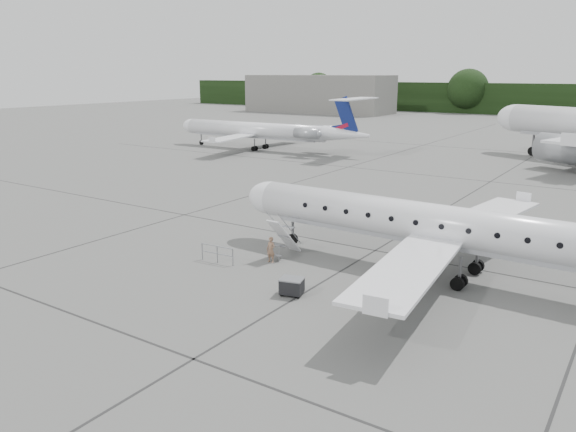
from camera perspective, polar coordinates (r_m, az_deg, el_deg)
The scene contains 8 objects.
ground at distance 28.98m, azimuth 11.32°, elevation -7.62°, with size 320.00×320.00×0.00m, color slate.
terminal_building at distance 157.01m, azimuth 3.14°, elevation 12.28°, with size 40.00×14.00×10.00m, color slate.
main_regional_jet at distance 30.65m, azimuth 16.39°, elevation 0.92°, with size 30.35×21.86×7.78m, color silver, non-canonical shape.
airstair at distance 33.42m, azimuth -0.39°, elevation -2.13°, with size 0.85×2.34×2.44m, color silver, non-canonical shape.
passenger at distance 32.54m, azimuth -1.75°, elevation -3.45°, with size 0.55×0.36×1.52m, color #89634B.
safety_railing at distance 32.80m, azimuth -7.20°, elevation -3.89°, with size 2.20×0.08×1.00m, color gray, non-canonical shape.
baggage_cart at distance 27.94m, azimuth 0.39°, elevation -7.14°, with size 1.08×0.88×0.94m, color black, non-canonical shape.
bg_regional_left at distance 80.86m, azimuth -3.50°, elevation 9.48°, with size 29.29×21.09×7.68m, color silver, non-canonical shape.
Camera 1 is at (9.91, -25.03, 10.72)m, focal length 35.00 mm.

